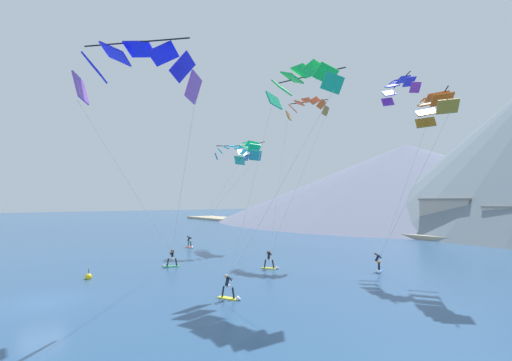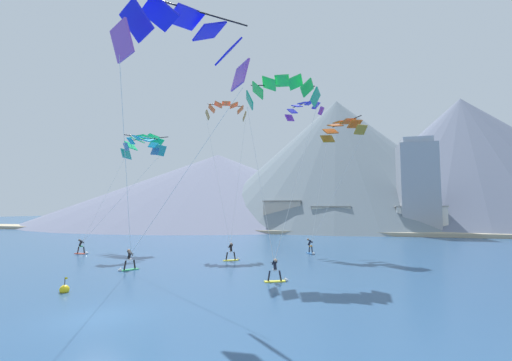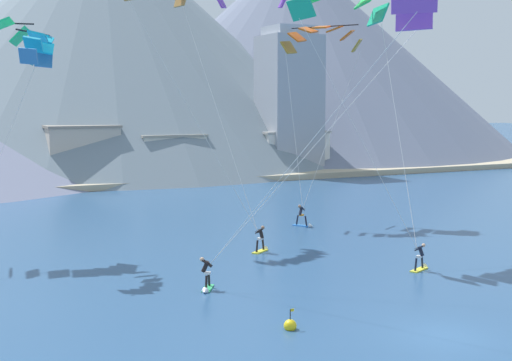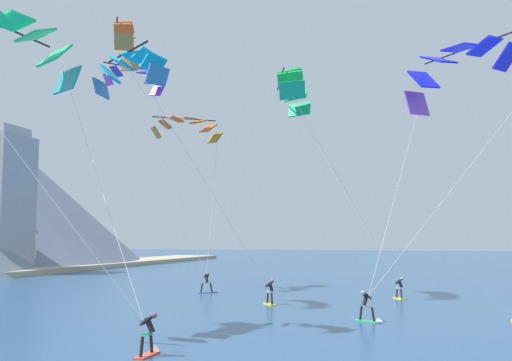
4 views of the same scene
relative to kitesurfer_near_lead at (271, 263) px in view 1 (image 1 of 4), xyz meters
name	(u,v)px [view 1 (image 1 of 4)]	position (x,y,z in m)	size (l,w,h in m)	color
ground_plane	(44,302)	(-0.45, -18.18, -0.56)	(400.00, 400.00, 0.00)	navy
kitesurfer_near_lead	(271,263)	(0.00, 0.00, 0.00)	(1.66, 1.32, 1.81)	yellow
kitesurfer_near_trail	(231,292)	(6.12, -8.44, -0.08)	(1.75, 1.10, 1.69)	yellow
kitesurfer_mid_center	(378,266)	(6.89, 6.82, 0.00)	(1.19, 1.72, 1.78)	#337FDB
kitesurfer_far_left	(170,261)	(-6.70, -7.19, -0.03)	(1.26, 1.69, 1.76)	#33B266
kitesurfer_far_right	(190,244)	(-17.78, 0.34, -0.05)	(1.75, 0.66, 1.73)	#E54C33
parafoil_kite_near_lead	(307,107)	(-4.04, 9.01, 17.27)	(6.47, 10.82, 17.51)	#A57739
parafoil_kite_near_trail	(302,81)	(5.12, -0.76, 15.79)	(7.21, 9.61, 16.24)	#15A977
parafoil_kite_mid_center	(434,106)	(10.52, 10.43, 14.33)	(6.46, 6.37, 14.47)	#A47B22
parafoil_kite_far_left	(139,67)	(1.24, -13.10, 15.27)	(11.17, 10.00, 16.08)	purple
parafoil_kite_far_right	(248,151)	(-15.86, 8.66, 13.28)	(7.29, 9.71, 13.71)	teal
parafoil_kite_distant_high_outer	(399,87)	(5.54, 13.31, 18.04)	(5.61, 3.81, 2.29)	purple
parafoil_kite_distant_low_drift	(232,151)	(-12.94, 3.95, 12.46)	(2.71, 4.63, 2.08)	teal
race_marker_buoy	(88,277)	(-5.77, -14.61, -0.41)	(0.56, 0.56, 1.02)	yellow
shoreline_strip	(455,237)	(-0.45, 39.68, -0.21)	(180.00, 10.00, 0.70)	tan
shore_building_harbour_front	(451,218)	(-2.55, 43.28, 2.85)	(8.38, 6.53, 6.79)	#B7AD9E
mountain_peak_east_shoulder	(407,182)	(-35.79, 88.32, 12.13)	(125.65, 125.65, 25.39)	slate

